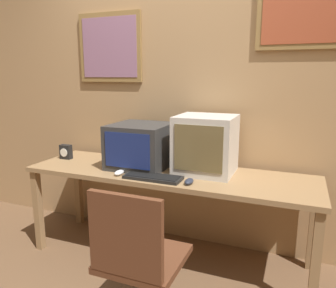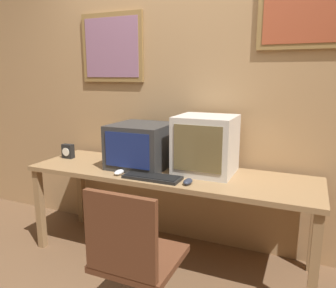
% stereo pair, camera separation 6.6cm
% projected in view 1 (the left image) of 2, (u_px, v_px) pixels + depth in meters
% --- Properties ---
extents(wall_back, '(8.00, 0.08, 2.60)m').
position_uv_depth(wall_back, '(186.00, 92.00, 2.75)').
color(wall_back, tan).
rests_on(wall_back, ground_plane).
extents(desk, '(2.22, 0.64, 0.73)m').
position_uv_depth(desk, '(168.00, 180.00, 2.52)').
color(desk, '#99754C').
rests_on(desk, ground_plane).
extents(monitor_left, '(0.45, 0.46, 0.35)m').
position_uv_depth(monitor_left, '(141.00, 146.00, 2.61)').
color(monitor_left, '#333333').
rests_on(monitor_left, desk).
extents(monitor_right, '(0.43, 0.40, 0.43)m').
position_uv_depth(monitor_right, '(206.00, 144.00, 2.45)').
color(monitor_right, beige).
rests_on(monitor_right, desk).
extents(keyboard_main, '(0.42, 0.16, 0.03)m').
position_uv_depth(keyboard_main, '(153.00, 177.00, 2.33)').
color(keyboard_main, black).
rests_on(keyboard_main, desk).
extents(mouse_near_keyboard, '(0.06, 0.11, 0.04)m').
position_uv_depth(mouse_near_keyboard, '(189.00, 181.00, 2.22)').
color(mouse_near_keyboard, '#282D3D').
rests_on(mouse_near_keyboard, desk).
extents(mouse_far_corner, '(0.06, 0.10, 0.04)m').
position_uv_depth(mouse_far_corner, '(119.00, 173.00, 2.42)').
color(mouse_far_corner, silver).
rests_on(mouse_far_corner, desk).
extents(desk_clock, '(0.10, 0.06, 0.12)m').
position_uv_depth(desk_clock, '(66.00, 152.00, 2.88)').
color(desk_clock, black).
rests_on(desk_clock, desk).
extents(office_chair, '(0.46, 0.46, 0.90)m').
position_uv_depth(office_chair, '(139.00, 274.00, 1.79)').
color(office_chair, black).
rests_on(office_chair, ground_plane).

